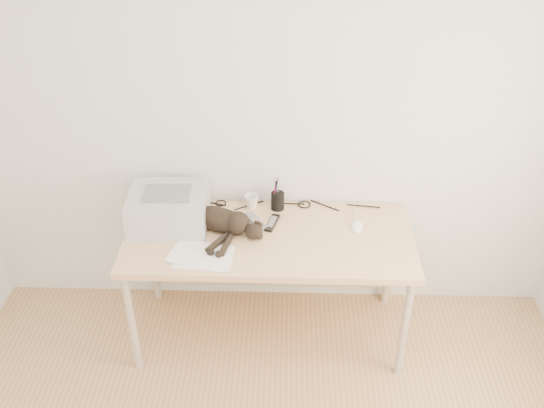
{
  "coord_description": "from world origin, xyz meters",
  "views": [
    {
      "loc": [
        0.09,
        -1.3,
        2.75
      ],
      "look_at": [
        0.02,
        1.34,
        0.99
      ],
      "focal_mm": 40.0,
      "sensor_mm": 36.0,
      "label": 1
    }
  ],
  "objects_px": {
    "printer": "(169,208)",
    "mouse": "(357,225)",
    "cat": "(215,220)",
    "pen_cup": "(278,201)",
    "mug": "(252,202)",
    "desk": "(270,245)"
  },
  "relations": [
    {
      "from": "mug",
      "to": "pen_cup",
      "type": "bearing_deg",
      "value": -2.65
    },
    {
      "from": "cat",
      "to": "pen_cup",
      "type": "relative_size",
      "value": 3.06
    },
    {
      "from": "printer",
      "to": "mug",
      "type": "height_order",
      "value": "printer"
    },
    {
      "from": "cat",
      "to": "pen_cup",
      "type": "distance_m",
      "value": 0.41
    },
    {
      "from": "printer",
      "to": "mug",
      "type": "distance_m",
      "value": 0.49
    },
    {
      "from": "cat",
      "to": "desk",
      "type": "bearing_deg",
      "value": 25.98
    },
    {
      "from": "printer",
      "to": "mouse",
      "type": "relative_size",
      "value": 3.8
    },
    {
      "from": "pen_cup",
      "to": "mouse",
      "type": "height_order",
      "value": "pen_cup"
    },
    {
      "from": "printer",
      "to": "pen_cup",
      "type": "distance_m",
      "value": 0.63
    },
    {
      "from": "printer",
      "to": "pen_cup",
      "type": "bearing_deg",
      "value": 14.9
    },
    {
      "from": "desk",
      "to": "mug",
      "type": "relative_size",
      "value": 18.05
    },
    {
      "from": "mug",
      "to": "mouse",
      "type": "relative_size",
      "value": 0.76
    },
    {
      "from": "printer",
      "to": "mouse",
      "type": "bearing_deg",
      "value": -0.82
    },
    {
      "from": "cat",
      "to": "pen_cup",
      "type": "height_order",
      "value": "pen_cup"
    },
    {
      "from": "mug",
      "to": "mouse",
      "type": "height_order",
      "value": "mug"
    },
    {
      "from": "mug",
      "to": "mouse",
      "type": "distance_m",
      "value": 0.63
    },
    {
      "from": "mug",
      "to": "pen_cup",
      "type": "distance_m",
      "value": 0.15
    },
    {
      "from": "pen_cup",
      "to": "printer",
      "type": "bearing_deg",
      "value": -165.1
    },
    {
      "from": "desk",
      "to": "pen_cup",
      "type": "height_order",
      "value": "pen_cup"
    },
    {
      "from": "printer",
      "to": "pen_cup",
      "type": "height_order",
      "value": "printer"
    },
    {
      "from": "printer",
      "to": "pen_cup",
      "type": "relative_size",
      "value": 2.23
    },
    {
      "from": "printer",
      "to": "cat",
      "type": "height_order",
      "value": "printer"
    }
  ]
}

